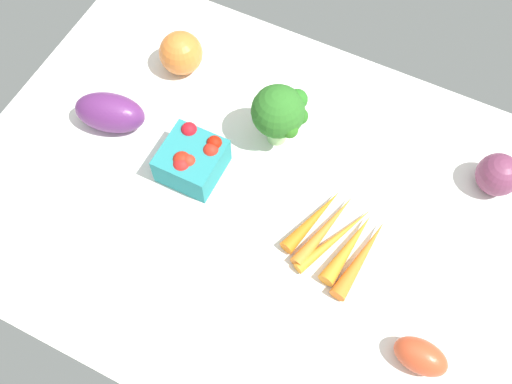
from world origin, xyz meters
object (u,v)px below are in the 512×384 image
Objects in this scene: eggplant at (110,112)px; carrot_bunch at (338,239)px; red_onion_near_basket at (498,175)px; roma_tomato at (421,356)px; berry_basket at (193,158)px; heirloom_tomato_orange at (181,53)px; broccoli_head at (280,113)px.

carrot_bunch is at bearing 161.18° from eggplant.
red_onion_near_basket is 35.46cm from roma_tomato.
red_onion_near_basket is at bearing -90.64° from roma_tomato.
red_onion_near_basket is at bearing 47.97° from carrot_bunch.
berry_basket reaches higher than roma_tomato.
heirloom_tomato_orange is 1.00× the size of roma_tomato.
eggplant reaches higher than carrot_bunch.
berry_basket is at bearing 176.33° from carrot_bunch.
carrot_bunch is 47.78cm from eggplant.
red_onion_near_basket is at bearing 11.57° from broccoli_head.
red_onion_near_basket is 0.57× the size of eggplant.
roma_tomato is (-1.61, -35.41, -1.21)cm from red_onion_near_basket.
berry_basket is at bearing -55.31° from heirloom_tomato_orange.
carrot_bunch is 1.40× the size of eggplant.
broccoli_head is 17.37cm from berry_basket.
eggplant is 1.28× the size of berry_basket.
berry_basket is (18.51, -1.74, -0.01)cm from eggplant.
heirloom_tomato_orange is (-62.88, -1.26, 0.46)cm from red_onion_near_basket.
broccoli_head is 39.60cm from red_onion_near_basket.
heirloom_tomato_orange is (-24.31, 6.64, -3.85)cm from broccoli_head.
heirloom_tomato_orange is at bearing 124.69° from berry_basket.
carrot_bunch is (18.22, -14.68, -6.80)cm from broccoli_head.
eggplant is at bearing -159.34° from broccoli_head.
berry_basket is at bearing -15.12° from roma_tomato.
broccoli_head is 1.56× the size of heirloom_tomato_orange.
roma_tomato is at bearing 151.60° from eggplant.
roma_tomato is at bearing -29.13° from heirloom_tomato_orange.
heirloom_tomato_orange reaches higher than berry_basket.
red_onion_near_basket is (38.57, 7.90, -4.31)cm from broccoli_head.
red_onion_near_basket is 70.54cm from eggplant.
eggplant is 1.57× the size of roma_tomato.
eggplant reaches higher than roma_tomato.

